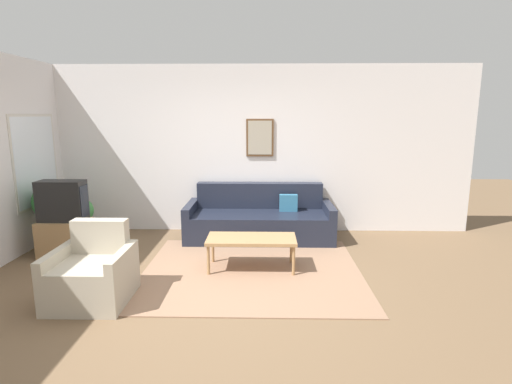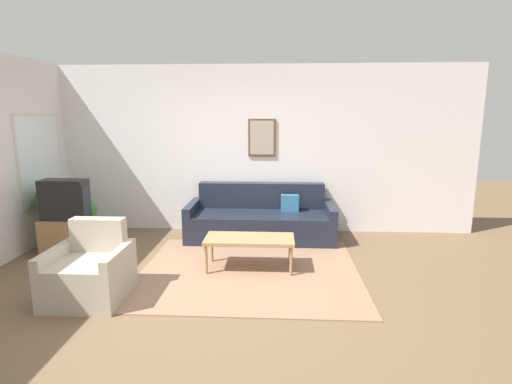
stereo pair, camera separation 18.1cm
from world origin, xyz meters
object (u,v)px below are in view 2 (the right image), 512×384
at_px(potted_plant_tall, 59,202).
at_px(tv, 65,200).
at_px(coffee_table, 250,240).
at_px(armchair, 90,273).
at_px(couch, 261,220).

bearing_deg(potted_plant_tall, tv, -51.21).
relative_size(coffee_table, potted_plant_tall, 1.10).
bearing_deg(armchair, coffee_table, 34.73).
distance_m(coffee_table, potted_plant_tall, 2.95).
bearing_deg(tv, armchair, -54.54).
xyz_separation_m(coffee_table, armchair, (-1.62, -0.89, -0.10)).
bearing_deg(potted_plant_tall, couch, 10.46).
bearing_deg(potted_plant_tall, armchair, -53.84).
xyz_separation_m(couch, potted_plant_tall, (-2.92, -0.54, 0.38)).
bearing_deg(couch, coffee_table, -93.72).
bearing_deg(couch, armchair, -127.89).
relative_size(armchair, potted_plant_tall, 0.80).
bearing_deg(coffee_table, tv, 170.53).
bearing_deg(potted_plant_tall, coffee_table, -15.13).
distance_m(couch, coffee_table, 1.31).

